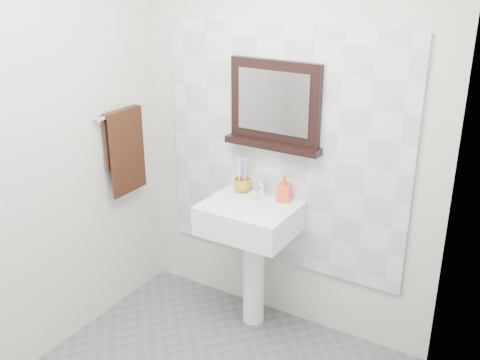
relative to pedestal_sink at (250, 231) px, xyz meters
The scene contains 11 objects.
back_wall 0.62m from the pedestal_sink, 67.64° to the left, with size 2.00×0.01×2.50m, color beige.
left_wall 1.38m from the pedestal_sink, 136.08° to the right, with size 0.01×2.20×2.50m, color beige.
right_wall 1.51m from the pedestal_sink, 38.62° to the right, with size 0.01×2.20×2.50m, color beige.
splashback 0.53m from the pedestal_sink, 66.52° to the left, with size 1.60×0.02×1.50m, color silver.
pedestal_sink is the anchor object (origin of this frame).
toothbrush_cup 0.30m from the pedestal_sink, 135.70° to the left, with size 0.11×0.11×0.09m, color #C18A16.
toothbrushes 0.37m from the pedestal_sink, 134.57° to the left, with size 0.05×0.04×0.21m.
soap_dispenser 0.34m from the pedestal_sink, 42.98° to the left, with size 0.07×0.08×0.16m, color #FD2A1D.
framed_mirror 0.77m from the pedestal_sink, 74.18° to the left, with size 0.62×0.11×0.52m.
towel_bar 1.09m from the pedestal_sink, behind, with size 0.07×0.40×0.03m.
hand_towel 0.97m from the pedestal_sink, behind, with size 0.06×0.30×0.55m.
Camera 1 is at (1.45, -1.80, 2.25)m, focal length 42.00 mm.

